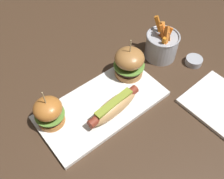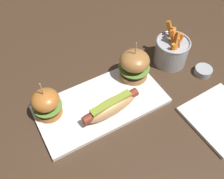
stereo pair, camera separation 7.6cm
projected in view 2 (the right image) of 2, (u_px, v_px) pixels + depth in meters
ground_plane at (101, 105)px, 0.79m from camera, size 3.00×3.00×0.00m
platter_main at (101, 104)px, 0.79m from camera, size 0.39×0.20×0.01m
hot_dog at (111, 106)px, 0.74m from camera, size 0.19×0.07×0.05m
slider_left at (47, 104)px, 0.72m from camera, size 0.09×0.09×0.13m
slider_right at (134, 65)px, 0.81m from camera, size 0.10×0.10×0.14m
fries_bucket at (171, 51)px, 0.87m from camera, size 0.12×0.12×0.14m
sauce_ramekin at (203, 71)px, 0.87m from camera, size 0.06×0.06×0.02m
side_plate at (221, 118)px, 0.76m from camera, size 0.19×0.19×0.01m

